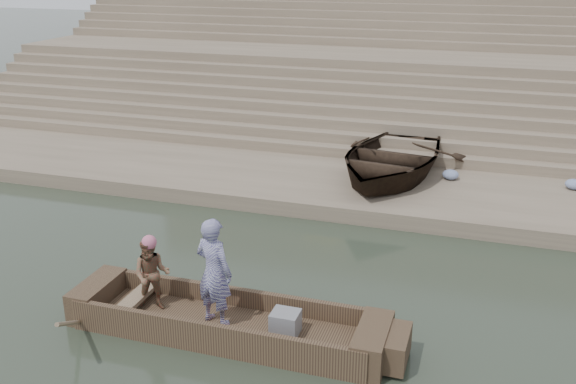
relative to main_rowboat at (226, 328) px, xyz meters
The scene contains 11 objects.
ground 1.84m from the main_rowboat, 19.33° to the right, with size 120.00×120.00×0.00m, color #2A3629.
lower_landing 7.59m from the main_rowboat, 76.81° to the left, with size 32.00×4.00×0.40m, color gray.
mid_landing 15.05m from the main_rowboat, 83.36° to the left, with size 32.00×3.00×2.80m, color gray.
upper_landing 22.10m from the main_rowboat, 85.47° to the left, with size 32.00×3.00×5.20m, color gray.
ghat_steps 16.76m from the main_rowboat, 84.03° to the left, with size 32.00×11.00×5.20m.
main_rowboat is the anchor object (origin of this frame).
rowboat_trim 0.29m from the main_rowboat, ahead, with size 6.04×2.63×2.03m.
standing_man 1.09m from the main_rowboat, behind, with size 0.71×0.46×1.93m, color navy.
rowing_man 1.62m from the main_rowboat, behind, with size 0.66×0.52×1.36m, color #236B43.
television 1.11m from the main_rowboat, ahead, with size 0.46×0.42×0.40m.
beached_rowboat 8.32m from the main_rowboat, 79.81° to the left, with size 3.71×5.19×1.08m, color #2D2116.
Camera 1 is at (2.25, -8.29, 6.20)m, focal length 40.35 mm.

